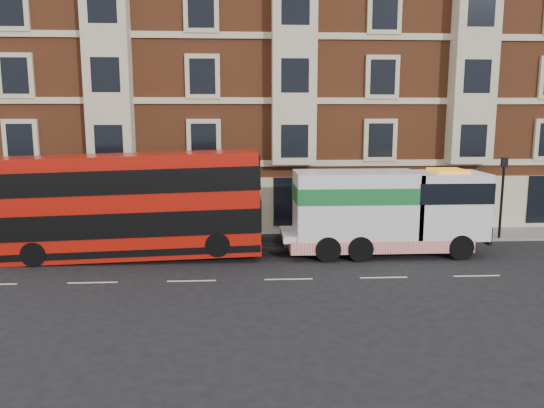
{
  "coord_description": "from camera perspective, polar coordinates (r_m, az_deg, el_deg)",
  "views": [
    {
      "loc": [
        -1.89,
        -21.06,
        6.76
      ],
      "look_at": [
        -0.46,
        4.0,
        2.5
      ],
      "focal_mm": 35.0,
      "sensor_mm": 36.0,
      "label": 1
    }
  ],
  "objects": [
    {
      "name": "tow_truck",
      "position": [
        26.18,
        11.88,
        -0.71
      ],
      "size": [
        9.74,
        2.88,
        4.06
      ],
      "color": "silver",
      "rests_on": "ground"
    },
    {
      "name": "lamp_post_west",
      "position": [
        27.87,
        -11.71,
        1.01
      ],
      "size": [
        0.35,
        0.15,
        4.35
      ],
      "color": "black",
      "rests_on": "sidewalk"
    },
    {
      "name": "victorian_terrace",
      "position": [
        36.29,
        0.54,
        14.87
      ],
      "size": [
        45.0,
        12.0,
        20.4
      ],
      "color": "brown",
      "rests_on": "ground"
    },
    {
      "name": "double_decker_bus",
      "position": [
        25.74,
        -14.99,
        0.03
      ],
      "size": [
        12.16,
        2.79,
        4.93
      ],
      "color": "#AD1309",
      "rests_on": "ground"
    },
    {
      "name": "lamp_post_east",
      "position": [
        30.86,
        23.52,
        1.23
      ],
      "size": [
        0.35,
        0.15,
        4.35
      ],
      "color": "black",
      "rests_on": "sidewalk"
    },
    {
      "name": "sidewalk",
      "position": [
        29.39,
        0.51,
        -3.51
      ],
      "size": [
        90.0,
        3.0,
        0.15
      ],
      "primitive_type": "cube",
      "color": "slate",
      "rests_on": "ground"
    },
    {
      "name": "ground",
      "position": [
        22.2,
        1.8,
        -8.1
      ],
      "size": [
        120.0,
        120.0,
        0.0
      ],
      "primitive_type": "plane",
      "color": "black",
      "rests_on": "ground"
    }
  ]
}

